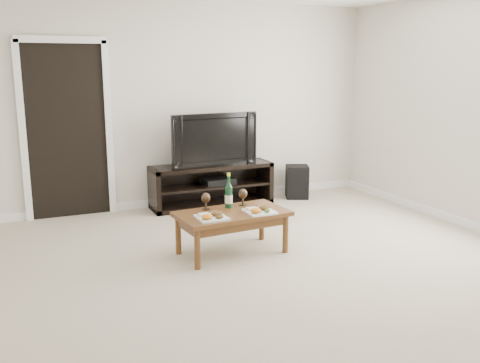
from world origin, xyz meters
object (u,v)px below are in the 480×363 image
object	(u,v)px
media_console	(212,185)
television	(211,139)
subwoofer	(297,182)
coffee_table	(232,233)

from	to	relation	value
media_console	television	distance (m)	0.61
subwoofer	coffee_table	size ratio (longest dim) A/B	0.42
media_console	television	xyz separation A→B (m)	(0.00, 0.00, 0.61)
coffee_table	subwoofer	bearing A→B (deg)	45.49
media_console	subwoofer	xyz separation A→B (m)	(1.24, -0.06, -0.05)
television	subwoofer	xyz separation A→B (m)	(1.24, -0.06, -0.66)
media_console	subwoofer	bearing A→B (deg)	-2.66
television	subwoofer	bearing A→B (deg)	-7.85
television	subwoofer	world-z (taller)	television
television	coffee_table	size ratio (longest dim) A/B	1.09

